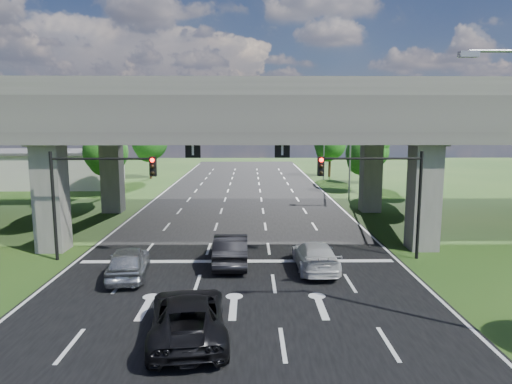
{
  "coord_description": "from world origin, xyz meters",
  "views": [
    {
      "loc": [
        0.71,
        -20.55,
        7.46
      ],
      "look_at": [
        1.07,
        8.61,
        3.09
      ],
      "focal_mm": 32.0,
      "sensor_mm": 36.0,
      "label": 1
    }
  ],
  "objects_px": {
    "streetlight_beyond": "(321,136)",
    "car_trailing": "(188,316)",
    "car_silver": "(128,262)",
    "signal_left": "(92,185)",
    "car_white": "(315,256)",
    "car_dark": "(231,249)",
    "signal_right": "(381,185)",
    "streetlight_far": "(346,141)"
  },
  "relations": [
    {
      "from": "streetlight_beyond",
      "to": "car_dark",
      "type": "distance_m",
      "value": 38.76
    },
    {
      "from": "car_silver",
      "to": "car_dark",
      "type": "xyz_separation_m",
      "value": [
        4.92,
        2.05,
        0.05
      ]
    },
    {
      "from": "streetlight_beyond",
      "to": "car_trailing",
      "type": "bearing_deg",
      "value": -104.3
    },
    {
      "from": "streetlight_beyond",
      "to": "signal_right",
      "type": "bearing_deg",
      "value": -93.61
    },
    {
      "from": "signal_left",
      "to": "car_trailing",
      "type": "distance_m",
      "value": 11.8
    },
    {
      "from": "streetlight_far",
      "to": "car_silver",
      "type": "height_order",
      "value": "streetlight_far"
    },
    {
      "from": "car_white",
      "to": "car_trailing",
      "type": "relative_size",
      "value": 0.89
    },
    {
      "from": "signal_right",
      "to": "car_trailing",
      "type": "distance_m",
      "value": 13.62
    },
    {
      "from": "signal_right",
      "to": "car_trailing",
      "type": "height_order",
      "value": "signal_right"
    },
    {
      "from": "signal_left",
      "to": "streetlight_beyond",
      "type": "height_order",
      "value": "streetlight_beyond"
    },
    {
      "from": "streetlight_beyond",
      "to": "car_trailing",
      "type": "height_order",
      "value": "streetlight_beyond"
    },
    {
      "from": "signal_left",
      "to": "streetlight_beyond",
      "type": "relative_size",
      "value": 0.6
    },
    {
      "from": "car_silver",
      "to": "car_dark",
      "type": "height_order",
      "value": "car_dark"
    },
    {
      "from": "signal_right",
      "to": "car_trailing",
      "type": "xyz_separation_m",
      "value": [
        -9.3,
        -9.36,
        -3.39
      ]
    },
    {
      "from": "streetlight_far",
      "to": "car_trailing",
      "type": "bearing_deg",
      "value": -111.48
    },
    {
      "from": "signal_right",
      "to": "car_dark",
      "type": "distance_m",
      "value": 8.85
    },
    {
      "from": "streetlight_beyond",
      "to": "car_trailing",
      "type": "distance_m",
      "value": 47.14
    },
    {
      "from": "streetlight_far",
      "to": "car_silver",
      "type": "distance_m",
      "value": 28.14
    },
    {
      "from": "signal_right",
      "to": "signal_left",
      "type": "bearing_deg",
      "value": 180.0
    },
    {
      "from": "car_dark",
      "to": "signal_left",
      "type": "bearing_deg",
      "value": -7.79
    },
    {
      "from": "signal_left",
      "to": "car_silver",
      "type": "relative_size",
      "value": 1.33
    },
    {
      "from": "car_silver",
      "to": "car_dark",
      "type": "relative_size",
      "value": 0.91
    },
    {
      "from": "car_silver",
      "to": "car_white",
      "type": "relative_size",
      "value": 0.92
    },
    {
      "from": "signal_right",
      "to": "streetlight_beyond",
      "type": "bearing_deg",
      "value": 86.39
    },
    {
      "from": "streetlight_far",
      "to": "car_trailing",
      "type": "height_order",
      "value": "streetlight_far"
    },
    {
      "from": "car_white",
      "to": "streetlight_far",
      "type": "bearing_deg",
      "value": -106.85
    },
    {
      "from": "streetlight_far",
      "to": "car_trailing",
      "type": "xyz_separation_m",
      "value": [
        -11.57,
        -29.41,
        -5.05
      ]
    },
    {
      "from": "car_white",
      "to": "car_trailing",
      "type": "distance_m",
      "value": 9.31
    },
    {
      "from": "streetlight_far",
      "to": "car_white",
      "type": "xyz_separation_m",
      "value": [
        -6.06,
        -21.92,
        -5.1
      ]
    },
    {
      "from": "signal_right",
      "to": "signal_left",
      "type": "distance_m",
      "value": 15.65
    },
    {
      "from": "streetlight_far",
      "to": "car_trailing",
      "type": "distance_m",
      "value": 32.01
    },
    {
      "from": "signal_left",
      "to": "car_silver",
      "type": "distance_m",
      "value": 5.2
    },
    {
      "from": "signal_left",
      "to": "car_white",
      "type": "bearing_deg",
      "value": -8.91
    },
    {
      "from": "signal_right",
      "to": "car_dark",
      "type": "bearing_deg",
      "value": -173.4
    },
    {
      "from": "signal_left",
      "to": "car_dark",
      "type": "height_order",
      "value": "signal_left"
    },
    {
      "from": "car_silver",
      "to": "signal_left",
      "type": "bearing_deg",
      "value": -56.79
    },
    {
      "from": "car_dark",
      "to": "car_white",
      "type": "xyz_separation_m",
      "value": [
        4.36,
        -0.92,
        -0.11
      ]
    },
    {
      "from": "car_trailing",
      "to": "streetlight_beyond",
      "type": "bearing_deg",
      "value": -111.52
    },
    {
      "from": "streetlight_beyond",
      "to": "car_white",
      "type": "height_order",
      "value": "streetlight_beyond"
    },
    {
      "from": "signal_left",
      "to": "car_white",
      "type": "xyz_separation_m",
      "value": [
        11.86,
        -1.86,
        -3.44
      ]
    },
    {
      "from": "car_white",
      "to": "car_silver",
      "type": "bearing_deg",
      "value": 5.55
    },
    {
      "from": "signal_right",
      "to": "car_silver",
      "type": "xyz_separation_m",
      "value": [
        -13.07,
        -2.99,
        -3.39
      ]
    }
  ]
}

